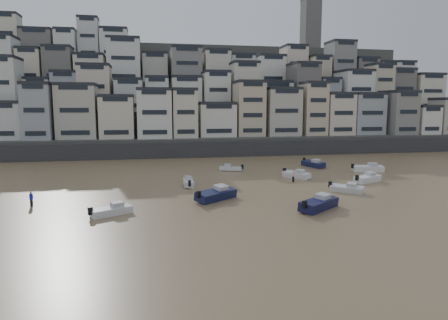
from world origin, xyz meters
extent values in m
plane|color=#92774E|center=(0.00, 0.00, 0.00)|extent=(400.00, 400.00, 0.00)
cube|color=#38383A|center=(10.00, 65.00, 1.75)|extent=(140.00, 3.00, 3.50)
cube|color=#4C4C47|center=(15.00, 72.00, 2.00)|extent=(140.00, 14.00, 4.00)
cube|color=#4C4C47|center=(15.00, 84.00, 5.00)|extent=(140.00, 14.00, 10.00)
cube|color=#4C4C47|center=(15.00, 96.00, 9.00)|extent=(140.00, 14.00, 18.00)
cube|color=#4C4C47|center=(15.00, 108.00, 13.00)|extent=(140.00, 16.00, 26.00)
cube|color=#4C4C47|center=(15.00, 122.00, 16.00)|extent=(140.00, 18.00, 32.00)
cube|color=#66635E|center=(55.00, 120.00, 41.00)|extent=(6.00, 6.00, 18.00)
camera|label=1|loc=(-5.30, -24.03, 11.51)|focal=32.00mm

